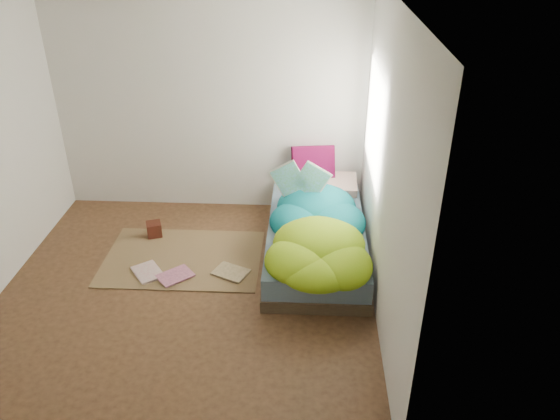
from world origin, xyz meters
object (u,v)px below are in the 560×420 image
object	(u,v)px
pillow_magenta	(313,167)
floor_book_b	(169,270)
open_book	(300,171)
floor_book_a	(136,276)
bed	(316,240)
wooden_box	(154,229)

from	to	relation	value
pillow_magenta	floor_book_b	xyz separation A→B (m)	(-1.41, -1.33, -0.55)
open_book	floor_book_a	size ratio (longest dim) A/B	1.53
open_book	bed	bearing A→B (deg)	-50.79
pillow_magenta	floor_book_b	world-z (taller)	pillow_magenta
open_book	floor_book_b	world-z (taller)	open_book
bed	wooden_box	world-z (taller)	bed
wooden_box	floor_book_a	size ratio (longest dim) A/B	0.47
wooden_box	pillow_magenta	bearing A→B (deg)	20.79
bed	wooden_box	distance (m)	1.79
wooden_box	floor_book_a	bearing A→B (deg)	-88.91
bed	pillow_magenta	bearing A→B (deg)	92.45
bed	floor_book_a	bearing A→B (deg)	-163.04
wooden_box	floor_book_a	distance (m)	0.79
open_book	floor_book_a	xyz separation A→B (m)	(-1.58, -0.78, -0.81)
wooden_box	floor_book_b	xyz separation A→B (m)	(0.32, -0.67, -0.06)
bed	open_book	distance (m)	0.73
floor_book_a	open_book	bearing A→B (deg)	-9.90
pillow_magenta	floor_book_a	distance (m)	2.31
pillow_magenta	floor_book_b	bearing A→B (deg)	-146.04
pillow_magenta	floor_book_a	size ratio (longest dim) A/B	1.46
bed	floor_book_b	world-z (taller)	bed
pillow_magenta	floor_book_a	bearing A→B (deg)	-149.33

